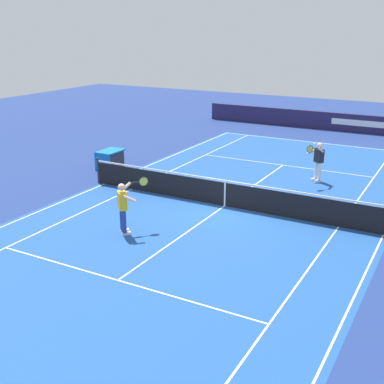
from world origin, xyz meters
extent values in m
plane|color=navy|center=(0.00, 0.00, 0.00)|extent=(60.00, 60.00, 0.00)
cube|color=#1E4C93|center=(0.00, 0.00, 0.00)|extent=(24.20, 11.40, 0.00)
cube|color=white|center=(-11.90, 0.00, 0.00)|extent=(0.05, 11.00, 0.01)
cube|color=white|center=(0.00, -5.50, 0.00)|extent=(23.80, 0.05, 0.01)
cube|color=white|center=(0.00, 5.50, 0.00)|extent=(23.80, 0.05, 0.01)
cube|color=white|center=(0.00, -4.11, 0.00)|extent=(23.80, 0.05, 0.01)
cube|color=white|center=(0.00, 4.11, 0.00)|extent=(23.80, 0.05, 0.01)
cube|color=white|center=(6.40, 0.00, 0.00)|extent=(0.05, 8.22, 0.01)
cube|color=white|center=(-6.40, 0.00, 0.00)|extent=(0.05, 8.22, 0.01)
cube|color=white|center=(0.00, 0.00, 0.00)|extent=(12.80, 0.05, 0.01)
cube|color=white|center=(-11.75, 0.00, 0.00)|extent=(0.30, 0.05, 0.01)
cylinder|color=#2D2D33|center=(0.00, -5.80, 0.54)|extent=(0.10, 0.10, 1.08)
cube|color=black|center=(0.00, 0.00, 0.44)|extent=(0.02, 11.60, 0.88)
cube|color=white|center=(0.00, 0.00, 0.95)|extent=(0.04, 11.60, 0.06)
cube|color=white|center=(0.00, 0.00, 0.44)|extent=(0.04, 0.06, 0.88)
cube|color=#231E47|center=(-15.90, 0.00, 0.56)|extent=(0.24, 17.00, 1.11)
cube|color=white|center=(-15.77, 1.73, 0.61)|extent=(0.01, 3.71, 0.36)
cylinder|color=navy|center=(3.93, -1.61, 0.45)|extent=(0.15, 0.15, 0.74)
cube|color=white|center=(3.88, -1.57, 0.04)|extent=(0.28, 0.27, 0.09)
cylinder|color=navy|center=(3.77, -1.79, 0.45)|extent=(0.15, 0.15, 0.74)
cube|color=white|center=(3.72, -1.75, 0.04)|extent=(0.28, 0.27, 0.09)
cube|color=yellow|center=(3.85, -1.70, 1.10)|extent=(0.43, 0.44, 0.56)
sphere|color=beige|center=(3.85, -1.70, 1.53)|extent=(0.23, 0.23, 0.23)
cylinder|color=beige|center=(3.90, -1.37, 1.23)|extent=(0.28, 0.40, 0.26)
cylinder|color=beige|center=(3.53, -1.79, 1.43)|extent=(0.42, 0.24, 0.30)
cylinder|color=#232326|center=(3.26, -1.63, 1.54)|extent=(0.23, 0.21, 0.04)
torus|color=#232326|center=(3.04, -1.43, 1.54)|extent=(0.25, 0.23, 0.31)
cylinder|color=#C6D84C|center=(3.04, -1.43, 1.54)|extent=(0.21, 0.18, 0.27)
cylinder|color=white|center=(-4.76, 1.99, 0.45)|extent=(0.15, 0.15, 0.74)
cube|color=white|center=(-4.71, 1.96, 0.04)|extent=(0.29, 0.25, 0.09)
cylinder|color=white|center=(-4.62, 2.19, 0.45)|extent=(0.15, 0.15, 0.74)
cube|color=white|center=(-4.57, 2.15, 0.04)|extent=(0.29, 0.25, 0.09)
cube|color=black|center=(-4.69, 2.09, 1.10)|extent=(0.42, 0.45, 0.56)
sphere|color=beige|center=(-4.69, 2.09, 1.53)|extent=(0.23, 0.23, 0.23)
cylinder|color=beige|center=(-4.71, 1.76, 1.23)|extent=(0.31, 0.39, 0.26)
cylinder|color=beige|center=(-4.39, 2.21, 1.43)|extent=(0.42, 0.21, 0.30)
cylinder|color=#232326|center=(-4.10, 2.08, 1.54)|extent=(0.25, 0.19, 0.04)
torus|color=#232326|center=(-3.86, 1.91, 1.54)|extent=(0.27, 0.20, 0.31)
cylinder|color=#C6D84C|center=(-3.86, 1.91, 1.54)|extent=(0.22, 0.16, 0.27)
sphere|color=#CCE01E|center=(-0.27, 0.68, 0.03)|extent=(0.07, 0.07, 0.07)
cube|color=#2D2D33|center=(-2.03, -6.74, 0.40)|extent=(1.10, 0.70, 0.80)
cube|color=blue|center=(-2.03, -6.74, 0.82)|extent=(1.24, 0.84, 0.06)
cube|color=blue|center=(-1.43, -6.74, 0.42)|extent=(0.06, 0.84, 0.84)
camera|label=1|loc=(15.47, 7.20, 6.20)|focal=46.58mm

